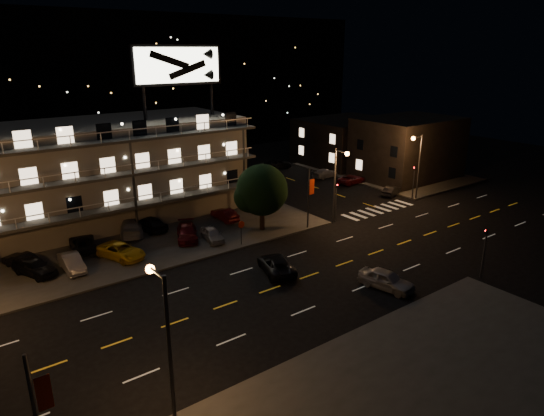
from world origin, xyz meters
TOP-DOWN VIEW (x-y plane):
  - ground at (0.00, 0.00)m, footprint 140.00×140.00m
  - curb_nw at (-14.00, 20.00)m, footprint 44.00×24.00m
  - curb_ne at (30.00, 20.00)m, footprint 16.00×24.00m
  - motel at (-9.94, 23.88)m, footprint 28.00×13.80m
  - side_bldg_front at (29.99, 16.00)m, footprint 14.06×10.00m
  - side_bldg_back at (29.99, 28.00)m, footprint 14.06×12.00m
  - hill_backdrop at (-5.94, 68.78)m, footprint 120.00×25.00m
  - streetlight_nc at (8.50, 7.94)m, footprint 0.44×1.92m
  - streetlight_ne at (22.14, 8.30)m, footprint 1.92×0.44m
  - streetlight_s at (-18.00, -7.94)m, footprint 0.44×1.92m
  - signal_nw at (9.00, 8.50)m, footprint 0.20×0.27m
  - signal_sw at (9.00, -8.50)m, footprint 0.20×0.27m
  - signal_ne at (22.00, 8.50)m, footprint 0.27×0.20m
  - banner_south at (-23.91, -8.40)m, footprint 0.83×0.16m
  - banner_north at (5.09, 8.40)m, footprint 0.83×0.16m
  - stop_sign at (-3.00, 8.57)m, footprint 0.91×0.11m
  - tree at (0.85, 10.71)m, footprint 5.38×5.18m
  - lot_car_0 at (-20.00, 13.18)m, footprint 3.26×4.56m
  - lot_car_1 at (-17.31, 12.34)m, footprint 1.40×4.01m
  - lot_car_2 at (-13.18, 12.29)m, footprint 3.73×5.21m
  - lot_car_3 at (-6.44, 12.88)m, footprint 3.63×5.00m
  - lot_car_4 at (-4.67, 11.09)m, footprint 2.02×3.79m
  - lot_car_5 at (-20.55, 15.40)m, footprint 2.75×3.97m
  - lot_car_6 at (-15.32, 16.05)m, footprint 2.95×4.98m
  - lot_car_7 at (-10.27, 17.35)m, footprint 3.84×5.74m
  - lot_car_8 at (-8.52, 17.21)m, footprint 2.87×4.75m
  - lot_car_9 at (-0.71, 15.35)m, footprint 1.40×3.90m
  - side_car_0 at (21.27, 11.11)m, footprint 3.93×2.43m
  - side_car_1 at (21.29, 18.12)m, footprint 4.52×2.36m
  - side_car_2 at (20.67, 22.81)m, footprint 4.37×2.11m
  - side_car_3 at (18.50, 31.25)m, footprint 4.61×2.74m
  - road_car_east at (1.32, -5.20)m, footprint 2.68×4.65m
  - road_car_west at (-3.75, 2.18)m, footprint 3.60×5.28m

SIDE VIEW (x-z plane):
  - ground at x=0.00m, z-range 0.00..0.00m
  - curb_nw at x=-14.00m, z-range 0.00..0.15m
  - curb_ne at x=30.00m, z-range 0.00..0.15m
  - side_car_1 at x=21.29m, z-range 0.00..1.22m
  - side_car_0 at x=21.27m, z-range 0.00..1.22m
  - side_car_2 at x=20.67m, z-range 0.00..1.23m
  - road_car_west at x=-3.75m, z-range 0.00..1.34m
  - side_car_3 at x=18.50m, z-range 0.00..1.47m
  - road_car_east at x=1.32m, z-range 0.00..1.49m
  - lot_car_4 at x=-4.67m, z-range 0.15..1.38m
  - lot_car_5 at x=-20.55m, z-range 0.15..1.39m
  - lot_car_9 at x=-0.71m, z-range 0.15..1.43m
  - lot_car_6 at x=-15.32m, z-range 0.15..1.45m
  - lot_car_2 at x=-13.18m, z-range 0.15..1.47m
  - lot_car_1 at x=-17.31m, z-range 0.15..1.47m
  - lot_car_3 at x=-6.44m, z-range 0.15..1.50m
  - lot_car_0 at x=-20.00m, z-range 0.15..1.59m
  - lot_car_8 at x=-8.52m, z-range 0.15..1.66m
  - lot_car_7 at x=-10.27m, z-range 0.15..1.69m
  - stop_sign at x=-3.00m, z-range 0.41..3.01m
  - signal_nw at x=9.00m, z-range 0.27..4.87m
  - signal_sw at x=9.00m, z-range 0.27..4.87m
  - signal_ne at x=22.00m, z-range 0.27..4.87m
  - banner_south at x=-23.91m, z-range 0.23..6.63m
  - banner_north at x=5.09m, z-range 0.23..6.63m
  - side_bldg_back at x=29.99m, z-range 0.00..7.00m
  - tree at x=0.85m, z-range 0.79..7.56m
  - side_bldg_front at x=29.99m, z-range 0.00..8.50m
  - streetlight_nc at x=8.50m, z-range 0.96..8.96m
  - streetlight_ne at x=22.14m, z-range 0.96..8.96m
  - streetlight_s at x=-18.00m, z-range 0.96..8.96m
  - motel at x=-9.94m, z-range -3.71..14.39m
  - hill_backdrop at x=-5.94m, z-range -0.45..23.55m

